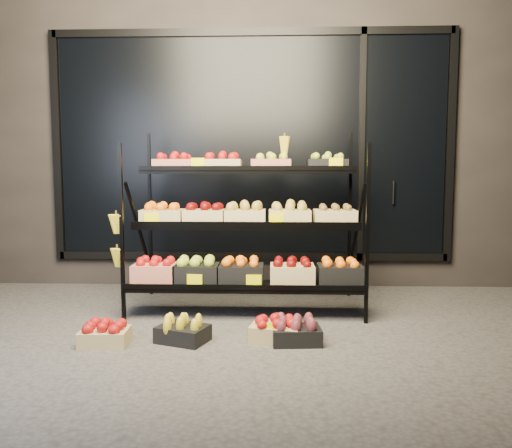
{
  "coord_description": "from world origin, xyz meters",
  "views": [
    {
      "loc": [
        0.25,
        -3.93,
        1.23
      ],
      "look_at": [
        0.09,
        0.55,
        0.8
      ],
      "focal_mm": 35.0,
      "sensor_mm": 36.0,
      "label": 1
    }
  ],
  "objects_px": {
    "display_rack": "(245,224)",
    "floor_crate_midleft": "(183,330)",
    "floor_crate_midright": "(276,329)",
    "floor_crate_left": "(105,333)"
  },
  "relations": [
    {
      "from": "display_rack",
      "to": "floor_crate_midleft",
      "type": "height_order",
      "value": "display_rack"
    },
    {
      "from": "floor_crate_midleft",
      "to": "floor_crate_midright",
      "type": "bearing_deg",
      "value": 24.74
    },
    {
      "from": "floor_crate_left",
      "to": "floor_crate_midleft",
      "type": "height_order",
      "value": "floor_crate_midleft"
    },
    {
      "from": "floor_crate_midleft",
      "to": "floor_crate_midright",
      "type": "relative_size",
      "value": 1.02
    },
    {
      "from": "floor_crate_left",
      "to": "floor_crate_midright",
      "type": "height_order",
      "value": "floor_crate_midright"
    },
    {
      "from": "display_rack",
      "to": "floor_crate_midright",
      "type": "relative_size",
      "value": 5.27
    },
    {
      "from": "floor_crate_left",
      "to": "floor_crate_midleft",
      "type": "relative_size",
      "value": 0.83
    },
    {
      "from": "floor_crate_left",
      "to": "display_rack",
      "type": "bearing_deg",
      "value": 43.89
    },
    {
      "from": "floor_crate_left",
      "to": "floor_crate_midleft",
      "type": "bearing_deg",
      "value": 6.08
    },
    {
      "from": "display_rack",
      "to": "floor_crate_midleft",
      "type": "xyz_separation_m",
      "value": [
        -0.41,
        -0.94,
        -0.7
      ]
    }
  ]
}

